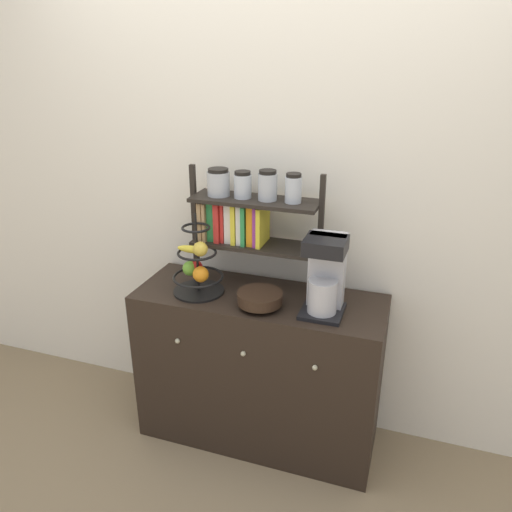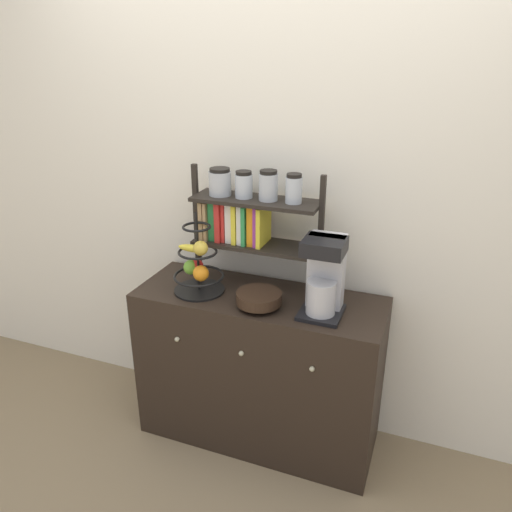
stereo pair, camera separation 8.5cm
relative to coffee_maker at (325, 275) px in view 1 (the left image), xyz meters
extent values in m
plane|color=#847051|center=(-0.32, -0.18, -1.00)|extent=(12.00, 12.00, 0.00)
cube|color=silver|center=(-0.32, 0.31, 0.30)|extent=(7.00, 0.05, 2.60)
cube|color=black|center=(-0.32, 0.04, -0.59)|extent=(1.20, 0.44, 0.83)
sphere|color=#B2AD8C|center=(-0.65, -0.18, -0.36)|extent=(0.02, 0.02, 0.02)
sphere|color=#B2AD8C|center=(-0.32, -0.18, -0.36)|extent=(0.02, 0.02, 0.02)
sphere|color=#B2AD8C|center=(0.01, -0.18, -0.36)|extent=(0.02, 0.02, 0.02)
cube|color=black|center=(0.00, -0.02, -0.17)|extent=(0.19, 0.20, 0.02)
cube|color=#B7B7BC|center=(0.00, 0.04, 0.01)|extent=(0.16, 0.08, 0.34)
cylinder|color=#B7B7BC|center=(0.00, -0.04, -0.08)|extent=(0.13, 0.13, 0.15)
cube|color=black|center=(0.00, -0.03, 0.15)|extent=(0.18, 0.16, 0.06)
cylinder|color=black|center=(-0.61, 0.00, -0.17)|extent=(0.25, 0.25, 0.01)
cylinder|color=black|center=(-0.61, 0.00, 0.03)|extent=(0.01, 0.01, 0.39)
torus|color=black|center=(-0.61, 0.00, -0.10)|extent=(0.25, 0.25, 0.01)
torus|color=black|center=(-0.61, 0.00, 0.03)|extent=(0.19, 0.19, 0.01)
torus|color=black|center=(-0.61, 0.00, 0.15)|extent=(0.14, 0.14, 0.01)
sphere|color=red|center=(-0.64, 0.02, -0.06)|extent=(0.07, 0.07, 0.07)
sphere|color=#6BAD33|center=(-0.66, 0.00, -0.06)|extent=(0.07, 0.07, 0.07)
sphere|color=orange|center=(-0.58, -0.05, -0.06)|extent=(0.08, 0.08, 0.08)
ellipsoid|color=yellow|center=(-0.63, -0.02, 0.05)|extent=(0.15, 0.04, 0.04)
sphere|color=gold|center=(-0.58, -0.04, 0.06)|extent=(0.07, 0.07, 0.07)
cylinder|color=black|center=(-0.28, -0.05, -0.17)|extent=(0.11, 0.11, 0.02)
cylinder|color=black|center=(-0.28, -0.05, -0.13)|extent=(0.21, 0.21, 0.05)
cube|color=black|center=(-0.69, 0.14, 0.12)|extent=(0.02, 0.02, 0.59)
cube|color=black|center=(-0.06, 0.14, 0.12)|extent=(0.02, 0.02, 0.59)
cube|color=black|center=(-0.37, 0.14, 0.05)|extent=(0.61, 0.20, 0.02)
cube|color=black|center=(-0.37, 0.14, 0.26)|extent=(0.61, 0.20, 0.02)
cube|color=tan|center=(-0.63, 0.14, 0.15)|extent=(0.02, 0.16, 0.19)
cube|color=tan|center=(-0.61, 0.14, 0.15)|extent=(0.02, 0.16, 0.19)
cube|color=#2D8C47|center=(-0.58, 0.14, 0.15)|extent=(0.03, 0.12, 0.19)
cube|color=red|center=(-0.55, 0.14, 0.15)|extent=(0.03, 0.15, 0.19)
cube|color=red|center=(-0.52, 0.14, 0.15)|extent=(0.02, 0.12, 0.19)
cube|color=white|center=(-0.49, 0.14, 0.15)|extent=(0.03, 0.12, 0.19)
cube|color=yellow|center=(-0.46, 0.14, 0.15)|extent=(0.02, 0.15, 0.19)
cube|color=white|center=(-0.44, 0.14, 0.15)|extent=(0.02, 0.13, 0.19)
cube|color=#2D8C47|center=(-0.41, 0.14, 0.15)|extent=(0.02, 0.15, 0.19)
cube|color=orange|center=(-0.38, 0.14, 0.15)|extent=(0.03, 0.13, 0.19)
cube|color=#8C338C|center=(-0.35, 0.14, 0.15)|extent=(0.02, 0.14, 0.19)
cube|color=yellow|center=(-0.33, 0.14, 0.15)|extent=(0.02, 0.16, 0.19)
cylinder|color=#ADB2B7|center=(-0.55, 0.14, 0.33)|extent=(0.11, 0.11, 0.11)
cylinder|color=black|center=(-0.55, 0.14, 0.39)|extent=(0.10, 0.10, 0.02)
cylinder|color=silver|center=(-0.43, 0.14, 0.33)|extent=(0.08, 0.08, 0.11)
cylinder|color=black|center=(-0.43, 0.14, 0.39)|extent=(0.07, 0.07, 0.02)
cylinder|color=#ADB2B7|center=(-0.31, 0.14, 0.34)|extent=(0.09, 0.09, 0.12)
cylinder|color=black|center=(-0.31, 0.14, 0.40)|extent=(0.08, 0.08, 0.02)
cylinder|color=silver|center=(-0.19, 0.14, 0.33)|extent=(0.08, 0.08, 0.12)
cylinder|color=black|center=(-0.19, 0.14, 0.40)|extent=(0.07, 0.07, 0.02)
camera|label=1|loc=(0.35, -1.98, 0.92)|focal=35.00mm
camera|label=2|loc=(0.43, -1.95, 0.92)|focal=35.00mm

